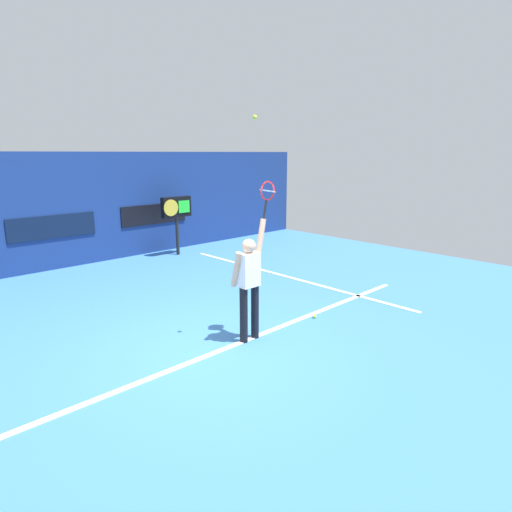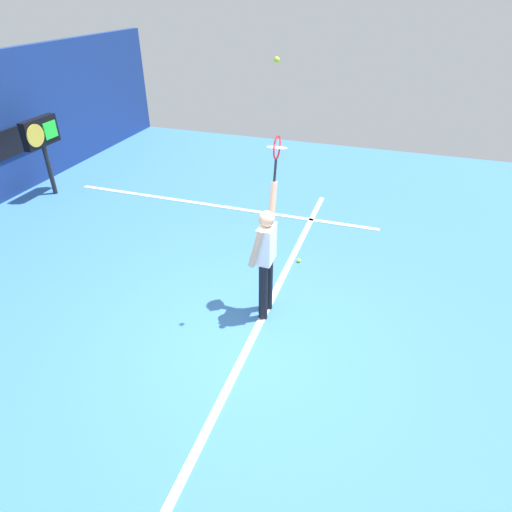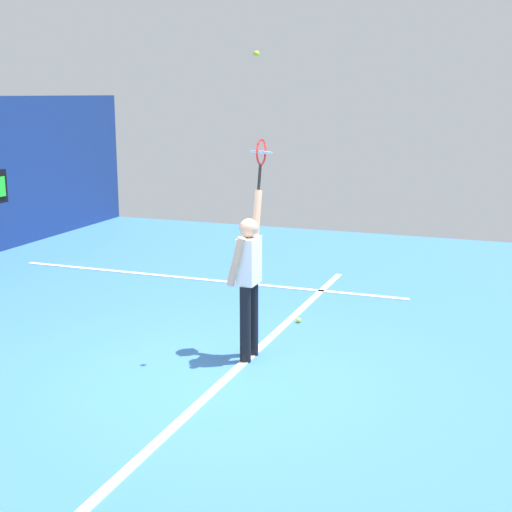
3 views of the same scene
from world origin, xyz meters
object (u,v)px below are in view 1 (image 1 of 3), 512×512
at_px(tennis_player, 249,281).
at_px(tennis_racket, 267,193).
at_px(tennis_ball, 255,117).
at_px(scoreboard_clock, 176,210).
at_px(spare_ball, 315,316).

height_order(tennis_player, tennis_racket, tennis_racket).
relative_size(tennis_ball, scoreboard_clock, 0.04).
bearing_deg(spare_ball, scoreboard_clock, 79.64).
xyz_separation_m(tennis_racket, scoreboard_clock, (2.25, 6.01, -1.02)).
height_order(tennis_ball, scoreboard_clock, tennis_ball).
relative_size(tennis_player, spare_ball, 29.22).
relative_size(tennis_racket, spare_ball, 9.19).
bearing_deg(tennis_player, scoreboard_clock, 66.17).
height_order(tennis_racket, scoreboard_clock, tennis_racket).
bearing_deg(tennis_player, spare_ball, -5.46).
distance_m(scoreboard_clock, spare_ball, 6.39).
bearing_deg(spare_ball, tennis_player, 174.54).
relative_size(tennis_ball, spare_ball, 1.00).
xyz_separation_m(scoreboard_clock, spare_ball, (-1.13, -6.15, -1.33)).
distance_m(tennis_ball, spare_ball, 3.77).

